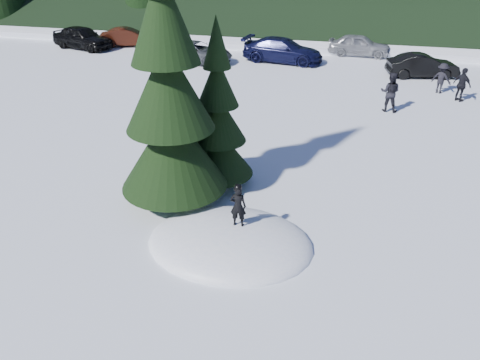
% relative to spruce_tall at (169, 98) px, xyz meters
% --- Properties ---
extents(ground, '(200.00, 200.00, 0.00)m').
position_rel_spruce_tall_xyz_m(ground, '(2.20, -1.80, -3.32)').
color(ground, white).
rests_on(ground, ground).
extents(snow_mound, '(4.48, 3.52, 0.96)m').
position_rel_spruce_tall_xyz_m(snow_mound, '(2.20, -1.80, -3.32)').
color(snow_mound, white).
rests_on(snow_mound, ground).
extents(spruce_tall, '(3.20, 3.20, 8.60)m').
position_rel_spruce_tall_xyz_m(spruce_tall, '(0.00, 0.00, 0.00)').
color(spruce_tall, black).
rests_on(spruce_tall, ground).
extents(spruce_short, '(2.20, 2.20, 5.37)m').
position_rel_spruce_tall_xyz_m(spruce_short, '(1.00, 1.40, -1.22)').
color(spruce_short, black).
rests_on(spruce_short, ground).
extents(child_skier, '(0.44, 0.30, 1.17)m').
position_rel_spruce_tall_xyz_m(child_skier, '(2.36, -1.56, -2.26)').
color(child_skier, black).
rests_on(child_skier, snow_mound).
extents(adult_0, '(0.97, 0.81, 1.80)m').
position_rel_spruce_tall_xyz_m(adult_0, '(6.65, 9.95, -2.42)').
color(adult_0, black).
rests_on(adult_0, ground).
extents(adult_1, '(0.94, 0.98, 1.63)m').
position_rel_spruce_tall_xyz_m(adult_1, '(10.09, 12.24, -2.50)').
color(adult_1, black).
rests_on(adult_1, ground).
extents(adult_2, '(1.13, 0.97, 1.52)m').
position_rel_spruce_tall_xyz_m(adult_2, '(9.32, 13.40, -2.56)').
color(adult_2, black).
rests_on(adult_2, ground).
extents(car_0, '(4.85, 3.03, 1.54)m').
position_rel_spruce_tall_xyz_m(car_0, '(-13.69, 18.14, -2.55)').
color(car_0, black).
rests_on(car_0, ground).
extents(car_1, '(4.09, 2.61, 1.27)m').
position_rel_spruce_tall_xyz_m(car_1, '(-10.95, 19.61, -2.68)').
color(car_1, black).
rests_on(car_1, ground).
extents(car_2, '(4.86, 2.79, 1.28)m').
position_rel_spruce_tall_xyz_m(car_2, '(-4.77, 16.35, -2.68)').
color(car_2, '#474B4F').
rests_on(car_2, ground).
extents(car_3, '(5.27, 2.72, 1.46)m').
position_rel_spruce_tall_xyz_m(car_3, '(0.47, 17.78, -2.59)').
color(car_3, black).
rests_on(car_3, ground).
extents(car_4, '(4.12, 1.89, 1.37)m').
position_rel_spruce_tall_xyz_m(car_4, '(5.12, 20.61, -2.63)').
color(car_4, gray).
rests_on(car_4, ground).
extents(car_5, '(4.09, 2.16, 1.28)m').
position_rel_spruce_tall_xyz_m(car_5, '(8.68, 16.25, -2.68)').
color(car_5, black).
rests_on(car_5, ground).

